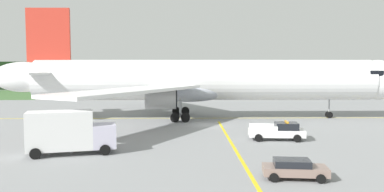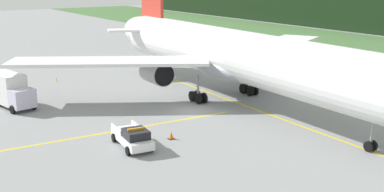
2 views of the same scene
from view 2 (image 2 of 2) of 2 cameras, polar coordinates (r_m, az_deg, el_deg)
ground at (r=53.57m, az=0.02°, el=-1.78°), size 320.00×320.00×0.00m
taxiway_centerline_main at (r=56.76m, az=5.61°, el=-0.94°), size 75.01×3.21×0.01m
taxiway_centerline_spur at (r=45.69m, az=-15.94°, el=-5.12°), size 1.76×37.68×0.01m
airliner at (r=56.10m, az=5.38°, el=4.42°), size 57.47×46.50×15.39m
ops_pickup_truck at (r=42.83m, az=-6.73°, el=-4.68°), size 5.72×2.85×1.94m
catering_truck at (r=58.63m, az=-20.05°, el=0.68°), size 7.54×3.90×3.83m
apron_cone at (r=44.85m, az=-2.37°, el=-4.49°), size 0.55×0.55×0.70m
taxiway_edge_light_west at (r=70.28m, az=-15.11°, el=1.75°), size 0.12×0.12×0.50m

